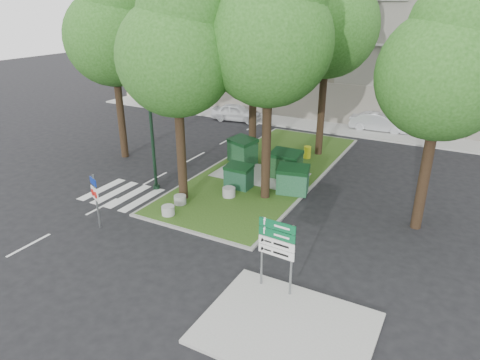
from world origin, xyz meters
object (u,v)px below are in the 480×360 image
Objects in this scene: tree_median_near_left at (178,46)px; car_white at (236,112)px; bollard_right at (229,192)px; dumpster_c at (286,164)px; dumpster_a at (243,150)px; bollard_mid at (168,210)px; tree_median_far at (330,16)px; tree_street_right at (448,62)px; street_lamp at (150,114)px; tree_median_mid at (255,43)px; tree_street_left at (113,29)px; traffic_sign_pole at (96,194)px; tree_median_near_right at (272,29)px; bollard_left at (180,200)px; car_silver at (379,122)px; dumpster_d at (293,180)px; directional_sign at (277,245)px; dumpster_b at (239,176)px; litter_bin at (307,152)px.

tree_median_near_left reaches higher than car_white.
car_white reaches higher than bollard_right.
dumpster_c is at bearing 55.60° from tree_median_near_left.
dumpster_a reaches higher than dumpster_c.
dumpster_c reaches higher than bollard_mid.
tree_median_far is 14.32m from bollard_mid.
tree_street_right reaches higher than car_white.
tree_median_mid is at bearing 66.69° from street_lamp.
car_white is at bearing 117.41° from bollard_right.
tree_street_left reaches higher than traffic_sign_pole.
tree_median_near_left is 4.26× the size of traffic_sign_pole.
car_white is (-3.48, 18.60, -0.89)m from traffic_sign_pole.
tree_median_mid is at bearing 123.69° from tree_median_near_right.
tree_median_mid is at bearing 87.46° from bollard_left.
tree_median_near_left is 5.34× the size of dumpster_a.
tree_median_far is at bearing 68.72° from tree_median_near_left.
tree_median_near_right is at bearing 74.58° from traffic_sign_pole.
traffic_sign_pole is (-12.13, -6.62, -5.40)m from tree_street_right.
tree_street_right is 4.07× the size of traffic_sign_pole.
tree_median_far is 10.85m from car_silver.
dumpster_d is at bearing 170.52° from car_silver.
car_white is at bearing 101.89° from street_lamp.
dumpster_a is 3.33× the size of bollard_mid.
directional_sign is at bearing 21.60° from traffic_sign_pole.
dumpster_c is 2.82× the size of bollard_left.
tree_median_mid is 7.59m from dumpster_b.
bollard_right is 7.33m from litter_bin.
dumpster_d reaches higher than litter_bin.
directional_sign is at bearing -52.18° from dumpster_b.
tree_median_mid reaches higher than bollard_mid.
directional_sign is at bearing -34.36° from dumpster_a.
dumpster_b is 2.91m from dumpster_c.
directional_sign is 0.63× the size of car_white.
dumpster_a is (-0.41, -0.71, -6.12)m from tree_median_mid.
tree_street_right is 13.48× the size of litter_bin.
litter_bin reaches higher than bollard_mid.
directional_sign is at bearing -60.08° from tree_median_mid.
car_silver is at bearing 71.79° from dumpster_d.
tree_median_near_left is at bearing -150.26° from tree_median_near_right.
tree_median_near_left is at bearing -26.57° from tree_street_left.
tree_median_near_right reaches higher than tree_median_near_left.
bollard_mid is (-1.32, -4.28, -0.40)m from dumpster_b.
tree_street_right is (17.50, -1.00, -0.67)m from tree_street_left.
tree_median_near_right is 8.32× the size of dumpster_b.
bollard_mid is 0.14× the size of car_silver.
directional_sign reaches higher than dumpster_a.
tree_median_near_left is 7.64× the size of dumpster_b.
car_silver reaches higher than bollard_mid.
dumpster_c is 3.53m from litter_bin.
bollard_right is 5.42m from street_lamp.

